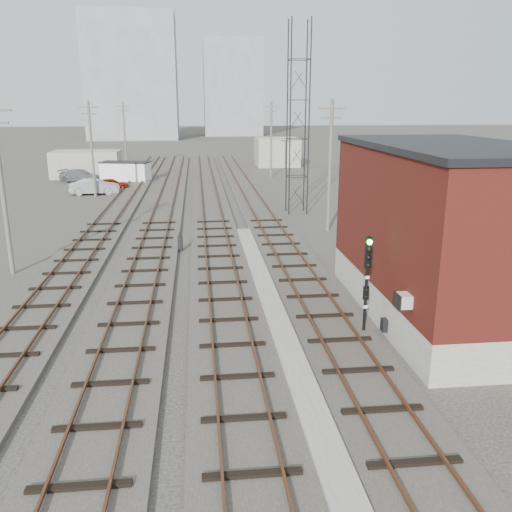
{
  "coord_description": "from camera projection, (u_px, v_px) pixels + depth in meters",
  "views": [
    {
      "loc": [
        -2.59,
        -8.7,
        8.71
      ],
      "look_at": [
        -0.1,
        14.28,
        2.2
      ],
      "focal_mm": 38.0,
      "sensor_mm": 36.0,
      "label": 1
    }
  ],
  "objects": [
    {
      "name": "track_left",
      "position": [
        119.0,
        206.0,
        47.26
      ],
      "size": [
        3.2,
        90.0,
        0.39
      ],
      "color": "#332D28",
      "rests_on": "ground"
    },
    {
      "name": "car_grey",
      "position": [
        81.0,
        176.0,
        62.33
      ],
      "size": [
        5.32,
        3.49,
        1.43
      ],
      "primitive_type": "imported",
      "rotation": [
        0.0,
        0.0,
        1.24
      ],
      "color": "slate",
      "rests_on": "ground"
    },
    {
      "name": "track_right",
      "position": [
        255.0,
        203.0,
        48.5
      ],
      "size": [
        3.2,
        90.0,
        0.39
      ],
      "color": "#332D28",
      "rests_on": "ground"
    },
    {
      "name": "site_trailer",
      "position": [
        125.0,
        172.0,
        62.12
      ],
      "size": [
        6.0,
        3.73,
        2.35
      ],
      "rotation": [
        0.0,
        0.0,
        -0.25
      ],
      "color": "white",
      "rests_on": "ground"
    },
    {
      "name": "signal_mast",
      "position": [
        367.0,
        279.0,
        20.53
      ],
      "size": [
        0.4,
        0.41,
        3.96
      ],
      "color": "gray",
      "rests_on": "ground"
    },
    {
      "name": "apartment_right",
      "position": [
        233.0,
        88.0,
        151.8
      ],
      "size": [
        16.0,
        12.0,
        26.0
      ],
      "primitive_type": "cube",
      "color": "gray",
      "rests_on": "ground"
    },
    {
      "name": "lattice_tower",
      "position": [
        298.0,
        120.0,
        42.98
      ],
      "size": [
        1.6,
        1.6,
        15.0
      ],
      "color": "black",
      "rests_on": "ground"
    },
    {
      "name": "utility_pole_left_b",
      "position": [
        92.0,
        147.0,
        51.42
      ],
      "size": [
        1.8,
        0.24,
        9.0
      ],
      "color": "#595147",
      "rests_on": "ground"
    },
    {
      "name": "utility_pole_right_a",
      "position": [
        330.0,
        163.0,
        37.12
      ],
      "size": [
        1.8,
        0.24,
        9.0
      ],
      "color": "#595147",
      "rests_on": "ground"
    },
    {
      "name": "track_mid_right",
      "position": [
        210.0,
        204.0,
        48.09
      ],
      "size": [
        3.2,
        90.0,
        0.39
      ],
      "color": "#332D28",
      "rests_on": "ground"
    },
    {
      "name": "brick_building",
      "position": [
        446.0,
        232.0,
        22.23
      ],
      "size": [
        6.54,
        12.2,
        7.22
      ],
      "color": "gray",
      "rests_on": "ground"
    },
    {
      "name": "car_red",
      "position": [
        111.0,
        184.0,
        56.8
      ],
      "size": [
        3.83,
        2.33,
        1.22
      ],
      "primitive_type": "imported",
      "rotation": [
        0.0,
        0.0,
        1.83
      ],
      "color": "#9A1B0E",
      "rests_on": "ground"
    },
    {
      "name": "switch_stand",
      "position": [
        180.0,
        243.0,
        33.02
      ],
      "size": [
        0.3,
        0.3,
        1.15
      ],
      "rotation": [
        0.0,
        0.0,
        -0.13
      ],
      "color": "black",
      "rests_on": "ground"
    },
    {
      "name": "car_silver",
      "position": [
        95.0,
        187.0,
        53.72
      ],
      "size": [
        4.85,
        1.95,
        1.57
      ],
      "primitive_type": "imported",
      "rotation": [
        0.0,
        0.0,
        1.63
      ],
      "color": "#95979C",
      "rests_on": "ground"
    },
    {
      "name": "apartment_left",
      "position": [
        132.0,
        77.0,
        134.2
      ],
      "size": [
        22.0,
        14.0,
        30.0
      ],
      "primitive_type": "cube",
      "color": "gray",
      "rests_on": "ground"
    },
    {
      "name": "platform_curb",
      "position": [
        270.0,
        301.0,
        24.37
      ],
      "size": [
        0.9,
        28.0,
        0.26
      ],
      "primitive_type": "cube",
      "color": "gray",
      "rests_on": "ground"
    },
    {
      "name": "track_mid_left",
      "position": [
        165.0,
        205.0,
        47.67
      ],
      "size": [
        3.2,
        90.0,
        0.39
      ],
      "color": "#332D28",
      "rests_on": "ground"
    },
    {
      "name": "utility_pole_left_c",
      "position": [
        124.0,
        133.0,
        75.34
      ],
      "size": [
        1.8,
        0.24,
        9.0
      ],
      "color": "#595147",
      "rests_on": "ground"
    },
    {
      "name": "shed_right",
      "position": [
        277.0,
        152.0,
        78.33
      ],
      "size": [
        6.0,
        6.0,
        4.0
      ],
      "primitive_type": "cube",
      "color": "gray",
      "rests_on": "ground"
    },
    {
      "name": "shed_left",
      "position": [
        87.0,
        164.0,
        66.27
      ],
      "size": [
        8.0,
        5.0,
        3.2
      ],
      "primitive_type": "cube",
      "color": "gray",
      "rests_on": "ground"
    },
    {
      "name": "utility_pole_right_b",
      "position": [
        271.0,
        137.0,
        65.83
      ],
      "size": [
        1.8,
        0.24,
        9.0
      ],
      "color": "#595147",
      "rests_on": "ground"
    },
    {
      "name": "utility_pole_left_a",
      "position": [
        2.0,
        184.0,
        27.49
      ],
      "size": [
        1.8,
        0.24,
        9.0
      ],
      "color": "#595147",
      "rests_on": "ground"
    },
    {
      "name": "ground",
      "position": [
        218.0,
        175.0,
        68.37
      ],
      "size": [
        320.0,
        320.0,
        0.0
      ],
      "primitive_type": "plane",
      "color": "#282621",
      "rests_on": "ground"
    }
  ]
}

